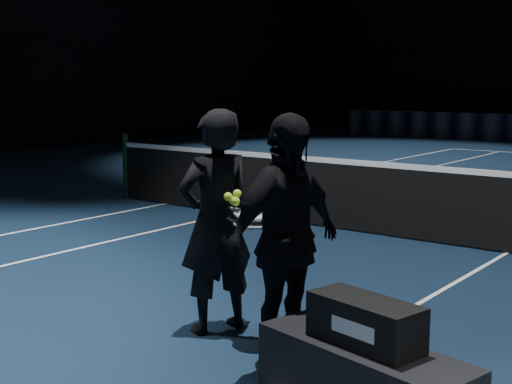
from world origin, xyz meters
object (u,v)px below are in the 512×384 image
racket_lower (250,225)px  racket_upper (251,215)px  racket_bag (365,322)px  player_bench (364,378)px  player_b (285,241)px  tennis_balls (235,199)px  player_a (216,222)px

racket_lower → racket_upper: bearing=141.3°
racket_bag → racket_upper: size_ratio=1.03×
player_bench → racket_lower: racket_lower is taller
player_b → racket_upper: size_ratio=2.59×
racket_bag → tennis_balls: size_ratio=5.83×
racket_lower → racket_upper: 0.09m
racket_lower → tennis_balls: (-0.19, 0.06, 0.16)m
player_bench → player_b: player_b is taller
tennis_balls → racket_lower: bearing=-16.6°
player_b → tennis_balls: size_ratio=14.66×
racket_bag → player_b: (-0.81, 0.32, 0.32)m
player_a → racket_lower: size_ratio=2.59×
player_bench → player_a: size_ratio=0.79×
player_bench → player_b: (-0.81, 0.32, 0.67)m
player_b → racket_upper: player_b is taller
player_b → tennis_balls: player_b is taller
player_bench → player_b: 1.10m
player_b → player_bench: bearing=-103.7°
player_b → racket_lower: (-0.39, 0.10, 0.05)m
player_bench → racket_bag: (0.00, 0.00, 0.35)m
racket_upper → racket_bag: bearing=-10.1°
racket_lower → tennis_balls: bearing=178.5°
player_bench → racket_upper: size_ratio=2.06×
player_bench → player_a: 1.84m
racket_bag → racket_upper: (-1.23, 0.48, 0.43)m
player_a → player_b: 0.85m
player_bench → racket_bag: bearing=0.0°
racket_lower → racket_upper: size_ratio=1.00×
player_b → tennis_balls: bearing=82.5°
racket_lower → tennis_balls: tennis_balls is taller
racket_lower → racket_upper: racket_upper is taller
player_a → player_b: (0.82, -0.22, 0.00)m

